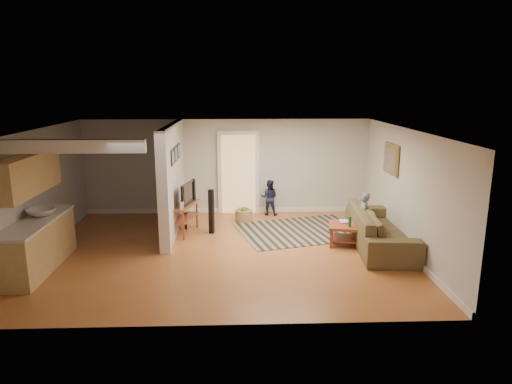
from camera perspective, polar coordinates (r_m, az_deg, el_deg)
ground at (r=9.56m, az=-3.95°, el=-7.38°), size 7.50×7.50×0.00m
room_shell at (r=9.66m, az=-10.34°, el=1.66°), size 7.54×6.02×2.52m
area_rug at (r=10.86m, az=5.65°, el=-4.83°), size 3.26×2.72×0.01m
sofa at (r=10.16m, az=15.15°, el=-6.55°), size 1.28×2.80×0.79m
coffee_table at (r=10.00m, az=12.47°, el=-4.59°), size 1.26×0.89×0.68m
tv_console at (r=10.59m, az=-8.89°, el=-1.84°), size 0.65×1.17×0.96m
speaker_left at (r=10.55m, az=-5.61°, el=-2.44°), size 0.14×0.14×1.04m
speaker_right at (r=10.96m, az=-8.98°, el=-2.15°), size 0.11×0.11×0.97m
toy_basket at (r=11.53m, az=-1.54°, el=-2.88°), size 0.44×0.44×0.39m
child at (r=10.35m, az=13.07°, el=-6.07°), size 0.36×0.46×1.11m
toddler at (r=12.14m, az=1.65°, el=-2.85°), size 0.52×0.43×0.94m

